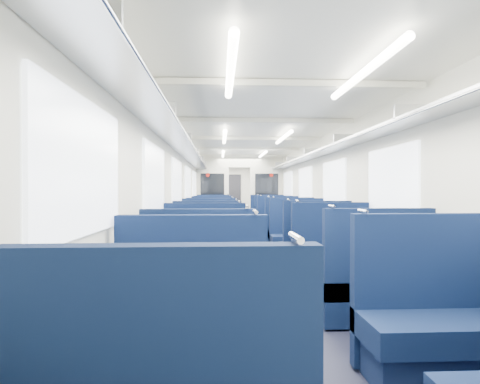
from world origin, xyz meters
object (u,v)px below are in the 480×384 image
object	(u,v)px
bulkhead	(240,191)
seat_17	(273,223)
seat_16	(213,223)
seat_18	(214,220)
seat_4	(199,290)
seat_6	(204,265)
seat_7	(333,262)
seat_10	(209,240)
end_door	(233,195)
seat_13	(288,233)
seat_9	(315,250)
seat_14	(212,227)
seat_2	(191,334)
seat_8	(207,250)
seat_12	(211,234)
seat_19	(268,220)
seat_15	(279,227)
seat_5	(372,287)
seat_11	(298,239)
seat_3	(433,326)

from	to	relation	value
bulkhead	seat_17	distance (m)	2.20
seat_16	seat_18	world-z (taller)	same
seat_4	seat_6	xyz separation A→B (m)	(0.00, 1.17, 0.00)
seat_7	seat_10	xyz separation A→B (m)	(-1.66, 2.19, 0.00)
end_door	seat_13	world-z (taller)	end_door
seat_9	seat_14	size ratio (longest dim) A/B	1.00
seat_2	bulkhead	bearing A→B (deg)	85.23
seat_8	seat_14	size ratio (longest dim) A/B	1.00
seat_2	seat_12	xyz separation A→B (m)	(0.00, 5.65, 0.00)
seat_13	seat_19	xyz separation A→B (m)	(0.00, 3.58, 0.00)
seat_15	seat_19	size ratio (longest dim) A/B	1.00
seat_2	seat_8	xyz separation A→B (m)	(0.00, 3.45, 0.00)
seat_8	seat_17	xyz separation A→B (m)	(1.66, 4.66, 0.00)
seat_8	seat_19	xyz separation A→B (m)	(1.66, 5.83, 0.00)
seat_4	seat_5	bearing A→B (deg)	1.03
seat_8	seat_4	bearing A→B (deg)	-90.00
seat_13	seat_14	bearing A→B (deg)	141.33
seat_8	seat_13	size ratio (longest dim) A/B	1.00
bulkhead	seat_11	xyz separation A→B (m)	(0.83, -5.26, -0.88)
seat_2	seat_3	world-z (taller)	same
seat_8	seat_12	world-z (taller)	same
seat_2	seat_6	distance (m)	2.26
seat_3	seat_13	size ratio (longest dim) A/B	1.00
bulkhead	seat_6	bearing A→B (deg)	-96.16
seat_13	seat_14	world-z (taller)	same
seat_14	seat_15	bearing A→B (deg)	-0.03
seat_9	seat_15	size ratio (longest dim) A/B	1.00
seat_3	seat_13	bearing A→B (deg)	90.00
seat_6	seat_11	world-z (taller)	same
seat_14	seat_18	world-z (taller)	same
seat_3	seat_18	world-z (taller)	same
seat_7	seat_12	world-z (taller)	same
bulkhead	seat_17	size ratio (longest dim) A/B	2.43
seat_4	seat_7	bearing A→B (deg)	38.59
seat_19	end_door	bearing A→B (deg)	96.96
seat_4	seat_15	bearing A→B (deg)	74.39
seat_8	seat_9	xyz separation A→B (m)	(1.66, -0.07, 0.00)
seat_7	seat_15	distance (m)	4.62
seat_4	seat_17	world-z (taller)	same
seat_4	seat_10	xyz separation A→B (m)	(0.00, 3.52, 0.00)
seat_12	seat_8	bearing A→B (deg)	-90.00
seat_3	seat_11	world-z (taller)	same
seat_13	seat_18	size ratio (longest dim) A/B	1.00
seat_5	seat_15	size ratio (longest dim) A/B	1.00
seat_5	seat_15	distance (m)	5.91
seat_9	seat_13	distance (m)	2.32
seat_13	seat_18	world-z (taller)	same
seat_10	seat_12	xyz separation A→B (m)	(0.00, 1.04, 0.00)
seat_14	seat_6	bearing A→B (deg)	-90.00
seat_8	seat_17	bearing A→B (deg)	70.40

